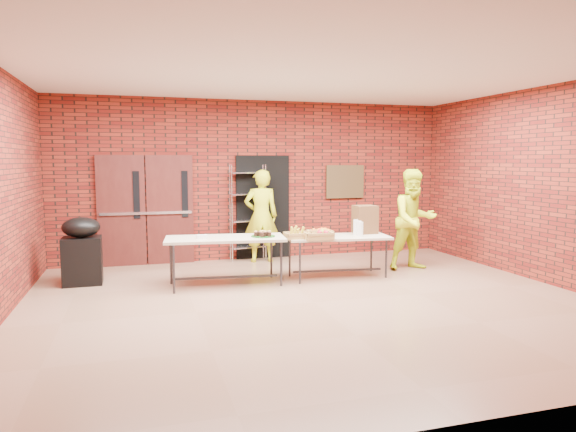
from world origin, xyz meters
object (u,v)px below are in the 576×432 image
object	(u,v)px
covered_grill	(82,251)
volunteer_woman	(261,216)
table_left	(225,241)
table_right	(338,239)
volunteer_man	(414,220)
coffee_dispenser	(365,219)
wire_rack	(248,213)

from	to	relation	value
covered_grill	volunteer_woman	bearing A→B (deg)	16.13
table_left	table_right	xyz separation A→B (m)	(1.94, 0.01, -0.06)
table_right	volunteer_man	xyz separation A→B (m)	(1.58, 0.21, 0.27)
coffee_dispenser	covered_grill	distance (m)	4.78
volunteer_woman	table_left	bearing A→B (deg)	64.52
coffee_dispenser	volunteer_woman	bearing A→B (deg)	134.98
wire_rack	volunteer_man	bearing A→B (deg)	-43.32
coffee_dispenser	covered_grill	xyz separation A→B (m)	(-4.73, 0.53, -0.41)
volunteer_woman	wire_rack	bearing A→B (deg)	-42.77
coffee_dispenser	volunteer_man	xyz separation A→B (m)	(1.00, 0.04, -0.04)
coffee_dispenser	volunteer_man	world-z (taller)	volunteer_man
coffee_dispenser	covered_grill	world-z (taller)	coffee_dispenser
table_right	coffee_dispenser	xyz separation A→B (m)	(0.58, 0.17, 0.31)
volunteer_woman	table_right	bearing A→B (deg)	123.74
table_left	wire_rack	bearing A→B (deg)	74.80
wire_rack	covered_grill	bearing A→B (deg)	-168.96
wire_rack	table_left	xyz separation A→B (m)	(-0.78, -1.95, -0.25)
coffee_dispenser	covered_grill	bearing A→B (deg)	173.57
table_right	volunteer_woman	bearing A→B (deg)	125.79
coffee_dispenser	table_right	bearing A→B (deg)	-163.29
coffee_dispenser	volunteer_man	distance (m)	1.00
table_left	volunteer_woman	world-z (taller)	volunteer_woman
table_right	volunteer_man	distance (m)	1.62
wire_rack	table_right	world-z (taller)	wire_rack
table_right	volunteer_woman	distance (m)	1.96
table_right	covered_grill	bearing A→B (deg)	177.15
wire_rack	covered_grill	xyz separation A→B (m)	(-3.00, -1.22, -0.41)
table_left	volunteer_man	world-z (taller)	volunteer_man
table_right	volunteer_woman	size ratio (longest dim) A/B	1.00
table_right	volunteer_man	size ratio (longest dim) A/B	0.98
volunteer_man	table_right	bearing A→B (deg)	-173.57
table_left	table_right	bearing A→B (deg)	7.16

